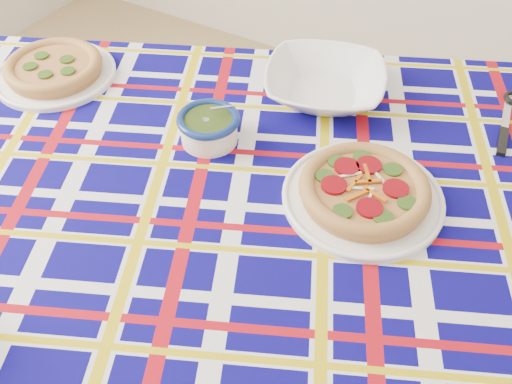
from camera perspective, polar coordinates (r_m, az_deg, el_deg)
The scene contains 7 objects.
dining_table at distance 1.11m, azimuth 2.44°, elevation -2.44°, with size 1.75×1.47×0.70m.
tablecloth at distance 1.09m, azimuth 2.48°, elevation -1.63°, with size 1.53×0.97×0.10m, color #09055D, non-canonical shape.
main_focaccia_plate at distance 1.03m, azimuth 10.77°, elevation 0.27°, with size 0.30×0.30×0.06m, color #AC713D, non-canonical shape.
pesto_bowl at distance 1.14m, azimuth -4.76°, elevation 6.63°, with size 0.12×0.12×0.07m, color #1F310D, non-canonical shape.
serving_bowl at distance 1.27m, azimuth 6.89°, elevation 10.71°, with size 0.26×0.26×0.06m, color white.
second_focaccia_plate at distance 1.40m, azimuth -19.58°, elevation 11.65°, with size 0.28×0.28×0.05m, color #AC713D, non-canonical shape.
table_knife at distance 1.33m, azimuth 23.78°, elevation 7.14°, with size 0.22×0.02×0.01m, color silver, non-canonical shape.
Camera 1 is at (0.28, -0.12, 1.46)m, focal length 40.00 mm.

